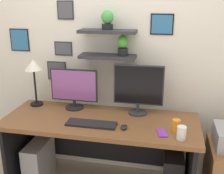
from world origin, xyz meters
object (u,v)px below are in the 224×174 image
keyboard (91,124)px  computer_tower_left (39,162)px  cell_phone (162,133)px  water_cup (182,133)px  computer_mouse (124,127)px  desk_lamp (34,70)px  pen_cup (176,125)px  desk (102,137)px  computer_tower_right (173,172)px  monitor_left (74,88)px  monitor_right (138,88)px

keyboard → computer_tower_left: 0.82m
cell_phone → water_cup: size_ratio=1.27×
computer_mouse → water_cup: 0.48m
computer_tower_left → computer_mouse: bearing=-9.1°
desk_lamp → pen_cup: (1.40, -0.30, -0.33)m
desk → computer_tower_left: size_ratio=4.12×
keyboard → computer_mouse: computer_mouse is taller
desk → computer_tower_right: bearing=3.6°
monitor_left → cell_phone: 0.98m
computer_mouse → monitor_right: bearing=78.3°
keyboard → cell_phone: (0.61, -0.04, -0.01)m
computer_mouse → desk_lamp: bearing=160.0°
computer_mouse → pen_cup: bearing=6.5°
computer_mouse → cell_phone: computer_mouse is taller
pen_cup → cell_phone: bearing=-146.4°
keyboard → computer_mouse: 0.29m
pen_cup → computer_mouse: bearing=-173.5°
pen_cup → computer_tower_left: pen_cup is taller
desk → computer_tower_left: desk is taller
desk → water_cup: size_ratio=16.13×
computer_tower_left → computer_tower_right: size_ratio=1.00×
cell_phone → pen_cup: 0.14m
desk → keyboard: bearing=-104.4°
monitor_right → pen_cup: 0.51m
keyboard → computer_mouse: size_ratio=4.89×
monitor_left → pen_cup: size_ratio=4.72×
cell_phone → computer_tower_left: size_ratio=0.33×
pen_cup → computer_tower_right: 0.62m
cell_phone → monitor_left: bearing=142.4°
monitor_right → desk: bearing=-153.2°
desk_lamp → pen_cup: 1.47m
monitor_right → pen_cup: size_ratio=4.73×
keyboard → monitor_left: bearing=128.1°
monitor_left → computer_mouse: size_ratio=5.24×
monitor_right → cell_phone: monitor_right is taller
monitor_left → computer_mouse: monitor_left is taller
desk → computer_tower_right: desk is taller
cell_phone → pen_cup: pen_cup is taller
desk → water_cup: 0.81m
computer_mouse → water_cup: water_cup is taller
monitor_right → keyboard: monitor_right is taller
desk_lamp → computer_tower_right: bearing=-4.6°
desk → desk_lamp: 0.95m
monitor_right → computer_tower_right: bearing=-17.7°
computer_tower_right → desk: bearing=-176.4°
keyboard → pen_cup: size_ratio=4.40×
desk_lamp → computer_tower_left: (0.08, -0.21, -0.91)m
monitor_left → desk_lamp: size_ratio=0.99×
monitor_left → monitor_right: (0.63, 0.00, 0.04)m
pen_cup → monitor_left: bearing=162.7°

